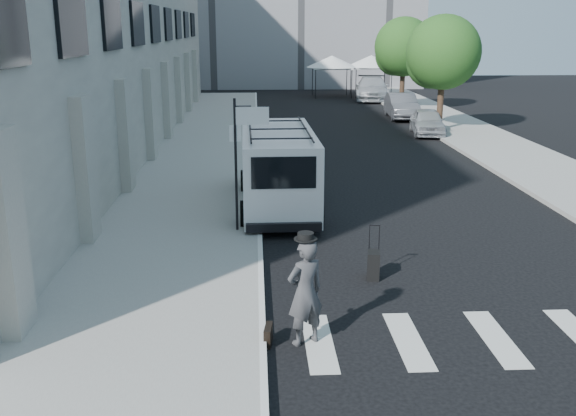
{
  "coord_description": "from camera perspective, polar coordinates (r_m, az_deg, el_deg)",
  "views": [
    {
      "loc": [
        -2.08,
        -13.26,
        5.42
      ],
      "look_at": [
        -1.34,
        1.2,
        1.3
      ],
      "focal_mm": 40.0,
      "sensor_mm": 36.0,
      "label": 1
    }
  ],
  "objects": [
    {
      "name": "parked_car_c",
      "position": [
        49.81,
        7.48,
        10.49
      ],
      "size": [
        3.21,
        6.21,
        1.72
      ],
      "primitive_type": "imported",
      "rotation": [
        0.0,
        0.0,
        -0.14
      ],
      "color": "#B3B7BC",
      "rests_on": "ground"
    },
    {
      "name": "sidewalk_right",
      "position": [
        35.46,
        15.42,
        6.64
      ],
      "size": [
        4.0,
        56.0,
        0.15
      ],
      "primitive_type": "cube",
      "color": "gray",
      "rests_on": "ground"
    },
    {
      "name": "tree_far",
      "position": [
        43.5,
        10.08,
        13.74
      ],
      "size": [
        3.8,
        3.83,
        6.03
      ],
      "color": "black",
      "rests_on": "ground"
    },
    {
      "name": "building_left",
      "position": [
        32.65,
        -20.52,
        15.94
      ],
      "size": [
        10.0,
        44.0,
        12.0
      ],
      "primitive_type": "cube",
      "color": "gray",
      "rests_on": "ground"
    },
    {
      "name": "suitcase",
      "position": [
        14.4,
        7.61,
        -5.02
      ],
      "size": [
        0.34,
        0.47,
        1.19
      ],
      "rotation": [
        0.0,
        0.0,
        -0.17
      ],
      "color": "black",
      "rests_on": "ground"
    },
    {
      "name": "sidewalk_left",
      "position": [
        29.82,
        -7.09,
        5.43
      ],
      "size": [
        4.5,
        48.0,
        0.15
      ],
      "primitive_type": "cube",
      "color": "gray",
      "rests_on": "ground"
    },
    {
      "name": "tent_right",
      "position": [
        52.65,
        7.41,
        12.8
      ],
      "size": [
        4.0,
        4.0,
        3.2
      ],
      "color": "black",
      "rests_on": "ground"
    },
    {
      "name": "tent_left",
      "position": [
        51.69,
        3.93,
        12.84
      ],
      "size": [
        4.0,
        4.0,
        3.2
      ],
      "color": "black",
      "rests_on": "ground"
    },
    {
      "name": "businessman",
      "position": [
        11.21,
        1.54,
        -7.51
      ],
      "size": [
        0.84,
        0.74,
        1.94
      ],
      "primitive_type": "imported",
      "rotation": [
        0.0,
        0.0,
        3.63
      ],
      "color": "#3B3B3E",
      "rests_on": "ground"
    },
    {
      "name": "tree_near",
      "position": [
        34.79,
        13.41,
        13.08
      ],
      "size": [
        3.8,
        3.83,
        6.03
      ],
      "color": "black",
      "rests_on": "ground"
    },
    {
      "name": "parked_car_b",
      "position": [
        39.92,
        10.06,
        8.92
      ],
      "size": [
        1.85,
        4.63,
        1.5
      ],
      "primitive_type": "imported",
      "rotation": [
        0.0,
        0.0,
        -0.06
      ],
      "color": "#55575C",
      "rests_on": "ground"
    },
    {
      "name": "parked_car_a",
      "position": [
        34.12,
        12.29,
        7.51
      ],
      "size": [
        2.1,
        4.11,
        1.34
      ],
      "primitive_type": "imported",
      "rotation": [
        0.0,
        0.0,
        -0.14
      ],
      "color": "#ADB0B5",
      "rests_on": "ground"
    },
    {
      "name": "sign_pole",
      "position": [
        16.69,
        -3.9,
        6.31
      ],
      "size": [
        1.03,
        0.07,
        3.5
      ],
      "color": "black",
      "rests_on": "sidewalk_left"
    },
    {
      "name": "cargo_van",
      "position": [
        19.59,
        -0.93,
        3.57
      ],
      "size": [
        2.37,
        6.46,
        2.41
      ],
      "rotation": [
        0.0,
        0.0,
        0.02
      ],
      "color": "silver",
      "rests_on": "ground"
    },
    {
      "name": "ground",
      "position": [
        14.47,
        5.57,
        -6.19
      ],
      "size": [
        120.0,
        120.0,
        0.0
      ],
      "primitive_type": "plane",
      "color": "black",
      "rests_on": "ground"
    },
    {
      "name": "briefcase",
      "position": [
        11.52,
        -1.76,
        -11.22
      ],
      "size": [
        0.18,
        0.45,
        0.34
      ],
      "primitive_type": "cube",
      "rotation": [
        0.0,
        0.0,
        -0.14
      ],
      "color": "black",
      "rests_on": "ground"
    }
  ]
}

